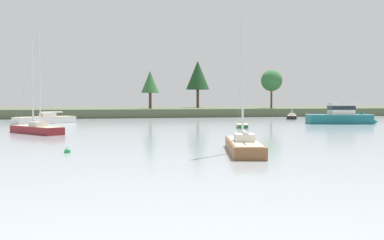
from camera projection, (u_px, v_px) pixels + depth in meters
far_shore_bank at (155, 111)px, 108.13m from camera, size 243.19×47.59×1.81m
sailboat_wood at (243, 148)px, 27.05m from camera, size 3.92×8.29×12.91m
sailboat_black at (292, 118)px, 80.08m from camera, size 4.85×6.76×8.74m
cruiser_teal at (345, 119)px, 62.23m from camera, size 11.32×5.95×6.19m
sailboat_white at (45, 122)px, 63.15m from camera, size 9.30×7.26×14.89m
dinghy_green at (242, 126)px, 52.68m from camera, size 2.35×3.65×0.66m
sailboat_maroon at (36, 131)px, 42.80m from camera, size 6.20×7.38×10.40m
mooring_buoy_green at (67, 152)px, 26.80m from camera, size 0.42×0.42×0.47m
shore_tree_right at (150, 82)px, 94.18m from camera, size 4.18×4.18×8.81m
shore_tree_center_right at (272, 81)px, 97.61m from camera, size 5.13×5.13×9.28m
shore_tree_inland_a at (198, 75)px, 107.15m from camera, size 6.21×6.21×12.47m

